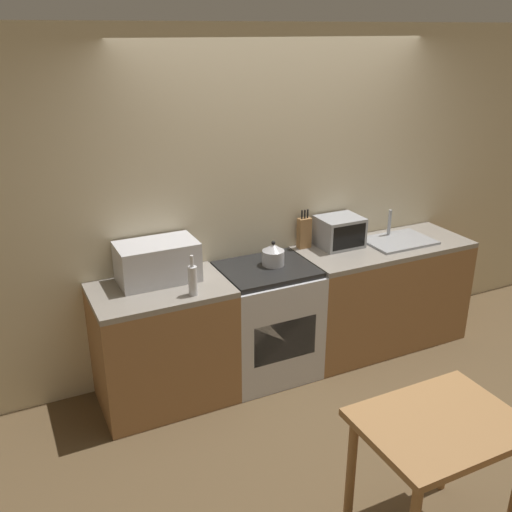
{
  "coord_description": "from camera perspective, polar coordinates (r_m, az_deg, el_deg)",
  "views": [
    {
      "loc": [
        -2.04,
        -2.79,
        2.56
      ],
      "look_at": [
        -0.4,
        0.59,
        1.05
      ],
      "focal_mm": 40.0,
      "sensor_mm": 36.0,
      "label": 1
    }
  ],
  "objects": [
    {
      "name": "counter_left_run",
      "position": [
        4.18,
        -9.23,
        -8.74
      ],
      "size": [
        0.95,
        0.62,
        0.9
      ],
      "color": "olive",
      "rests_on": "ground_plane"
    },
    {
      "name": "stove_range",
      "position": [
        4.44,
        1.06,
        -6.51
      ],
      "size": [
        0.71,
        0.62,
        0.9
      ],
      "color": "silver",
      "rests_on": "ground_plane"
    },
    {
      "name": "ground_plane",
      "position": [
        4.3,
        8.51,
        -14.92
      ],
      "size": [
        16.0,
        16.0,
        0.0
      ],
      "primitive_type": "plane",
      "color": "brown"
    },
    {
      "name": "bottle",
      "position": [
        3.79,
        -6.35,
        -2.38
      ],
      "size": [
        0.06,
        0.06,
        0.28
      ],
      "color": "silver",
      "rests_on": "counter_left_run"
    },
    {
      "name": "wall_back",
      "position": [
        4.51,
        2.12,
        5.65
      ],
      "size": [
        10.0,
        0.06,
        2.6
      ],
      "color": "beige",
      "rests_on": "ground_plane"
    },
    {
      "name": "microwave",
      "position": [
        4.03,
        -9.83,
        -0.57
      ],
      "size": [
        0.55,
        0.33,
        0.28
      ],
      "color": "silver",
      "rests_on": "counter_left_run"
    },
    {
      "name": "knife_block",
      "position": [
        4.6,
        4.84,
        2.35
      ],
      "size": [
        0.11,
        0.06,
        0.32
      ],
      "color": "#9E7042",
      "rests_on": "counter_right_run"
    },
    {
      "name": "counter_right_run",
      "position": [
        4.98,
        12.29,
        -3.74
      ],
      "size": [
        1.46,
        0.62,
        0.9
      ],
      "color": "olive",
      "rests_on": "ground_plane"
    },
    {
      "name": "dining_table",
      "position": [
        3.12,
        17.74,
        -17.23
      ],
      "size": [
        0.79,
        0.6,
        0.77
      ],
      "color": "#9E7042",
      "rests_on": "ground_plane"
    },
    {
      "name": "kettle",
      "position": [
        4.26,
        1.74,
        0.15
      ],
      "size": [
        0.17,
        0.17,
        0.19
      ],
      "color": "#B7B7BC",
      "rests_on": "stove_range"
    },
    {
      "name": "toaster_oven",
      "position": [
        4.67,
        8.35,
        2.42
      ],
      "size": [
        0.35,
        0.29,
        0.24
      ],
      "color": "#999BA0",
      "rests_on": "counter_right_run"
    },
    {
      "name": "sink_basin",
      "position": [
        4.89,
        14.04,
        1.55
      ],
      "size": [
        0.55,
        0.4,
        0.24
      ],
      "color": "#999BA0",
      "rests_on": "counter_right_run"
    }
  ]
}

